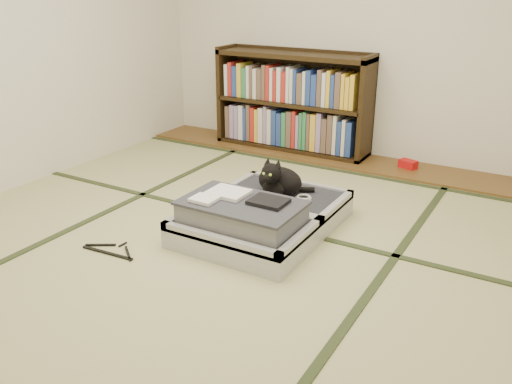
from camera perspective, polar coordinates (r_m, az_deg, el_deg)
The scene contains 10 objects.
floor at distance 3.44m, azimuth -3.67°, elevation -5.57°, with size 4.50×4.50×0.00m, color tan.
wood_strip at distance 5.10m, azimuth 8.91°, elevation 3.46°, with size 4.00×0.50×0.02m, color brown.
red_item at distance 4.94m, azimuth 15.71°, elevation 2.85°, with size 0.15×0.09×0.07m, color red.
room_shell at distance 3.07m, azimuth -4.35°, elevation 19.52°, with size 4.50×4.50×4.50m.
tatami_borders at distance 3.82m, azimuth 0.44°, elevation -2.61°, with size 4.00×4.50×0.01m.
bookcase at distance 5.26m, azimuth 3.84°, elevation 9.21°, with size 1.52×0.35×0.98m.
suitcase at distance 3.55m, azimuth 0.41°, elevation -2.61°, with size 0.83×1.11×0.33m.
cat at distance 3.73m, azimuth 2.36°, elevation 1.19°, with size 0.37×0.37×0.30m.
cable_coil at distance 3.72m, azimuth 5.00°, elevation -0.61°, with size 0.12×0.12×0.03m.
hanger at distance 3.46m, azimuth -15.01°, elevation -6.01°, with size 0.39×0.19×0.01m.
Camera 1 is at (1.73, -2.53, 1.56)m, focal length 38.00 mm.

